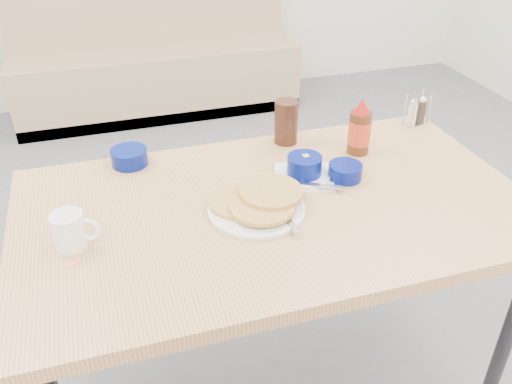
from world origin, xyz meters
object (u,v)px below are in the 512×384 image
object	(u,v)px
coffee_mug	(71,230)
grits_setting	(304,169)
booth_bench	(155,59)
amber_tumbler	(286,122)
condiment_caddy	(416,113)
butter_bowl	(345,172)
pancake_plate	(257,204)
dining_table	(275,222)
syrup_bottle	(360,130)
creamer_bowl	(129,157)

from	to	relation	value
coffee_mug	grits_setting	bearing A→B (deg)	11.61
booth_bench	amber_tumbler	world-z (taller)	booth_bench
condiment_caddy	butter_bowl	bearing A→B (deg)	-160.39
booth_bench	butter_bowl	world-z (taller)	booth_bench
pancake_plate	coffee_mug	xyz separation A→B (m)	(-0.48, -0.01, 0.03)
dining_table	syrup_bottle	xyz separation A→B (m)	(0.35, 0.20, 0.14)
amber_tumbler	pancake_plate	bearing A→B (deg)	-120.51
dining_table	condiment_caddy	size ratio (longest dim) A/B	12.42
coffee_mug	pancake_plate	bearing A→B (deg)	1.50
syrup_bottle	pancake_plate	bearing A→B (deg)	-151.43
syrup_bottle	butter_bowl	bearing A→B (deg)	-128.47
pancake_plate	butter_bowl	bearing A→B (deg)	15.79
creamer_bowl	butter_bowl	xyz separation A→B (m)	(0.60, -0.27, -0.00)
pancake_plate	creamer_bowl	bearing A→B (deg)	130.00
booth_bench	butter_bowl	xyz separation A→B (m)	(0.24, -2.47, 0.43)
booth_bench	pancake_plate	bearing A→B (deg)	-91.30
dining_table	amber_tumbler	size ratio (longest dim) A/B	9.72
dining_table	butter_bowl	distance (m)	0.26
pancake_plate	creamer_bowl	xyz separation A→B (m)	(-0.30, 0.36, 0.01)
dining_table	amber_tumbler	xyz separation A→B (m)	(0.15, 0.34, 0.13)
dining_table	grits_setting	world-z (taller)	grits_setting
pancake_plate	grits_setting	xyz separation A→B (m)	(0.18, 0.12, 0.01)
grits_setting	booth_bench	bearing A→B (deg)	92.96
pancake_plate	butter_bowl	size ratio (longest dim) A/B	2.76
booth_bench	syrup_bottle	distance (m)	2.41
coffee_mug	amber_tumbler	world-z (taller)	amber_tumbler
butter_bowl	condiment_caddy	size ratio (longest dim) A/B	0.89
grits_setting	condiment_caddy	xyz separation A→B (m)	(0.51, 0.23, 0.01)
pancake_plate	syrup_bottle	size ratio (longest dim) A/B	1.50
condiment_caddy	grits_setting	bearing A→B (deg)	-170.17
dining_table	creamer_bowl	world-z (taller)	creamer_bowl
creamer_bowl	butter_bowl	bearing A→B (deg)	-24.60
condiment_caddy	dining_table	bearing A→B (deg)	-166.61
creamer_bowl	grits_setting	bearing A→B (deg)	-25.84
grits_setting	syrup_bottle	size ratio (longest dim) A/B	1.21
grits_setting	coffee_mug	bearing A→B (deg)	-168.39
syrup_bottle	creamer_bowl	bearing A→B (deg)	169.08
grits_setting	syrup_bottle	bearing A→B (deg)	23.76
booth_bench	dining_table	distance (m)	2.56
condiment_caddy	pancake_plate	bearing A→B (deg)	-167.52
amber_tumbler	syrup_bottle	xyz separation A→B (m)	(0.20, -0.14, 0.01)
condiment_caddy	coffee_mug	bearing A→B (deg)	-177.13
coffee_mug	creamer_bowl	distance (m)	0.41
pancake_plate	amber_tumbler	size ratio (longest dim) A/B	1.91
pancake_plate	condiment_caddy	distance (m)	0.78
booth_bench	coffee_mug	size ratio (longest dim) A/B	16.32
grits_setting	butter_bowl	bearing A→B (deg)	-19.05
amber_tumbler	creamer_bowl	bearing A→B (deg)	-180.00
booth_bench	condiment_caddy	world-z (taller)	booth_bench
booth_bench	grits_setting	bearing A→B (deg)	-87.04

